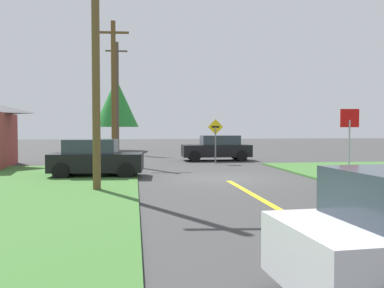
% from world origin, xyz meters
% --- Properties ---
extents(ground_plane, '(120.00, 120.00, 0.00)m').
position_xyz_m(ground_plane, '(0.00, 0.00, 0.00)').
color(ground_plane, '#393939').
extents(lane_stripe_center, '(0.20, 14.00, 0.01)m').
position_xyz_m(lane_stripe_center, '(0.00, -8.00, 0.01)').
color(lane_stripe_center, yellow).
rests_on(lane_stripe_center, ground).
extents(stop_sign, '(0.69, 0.19, 2.83)m').
position_xyz_m(stop_sign, '(4.43, -2.16, 1.97)').
color(stop_sign, '#9EA0A8').
rests_on(stop_sign, ground).
extents(car_approaching_junction, '(4.36, 2.06, 1.62)m').
position_xyz_m(car_approaching_junction, '(1.55, 9.13, 0.81)').
color(car_approaching_junction, black).
rests_on(car_approaching_junction, ground).
extents(parked_car_near_building, '(3.99, 2.38, 1.62)m').
position_xyz_m(parked_car_near_building, '(-5.35, 1.14, 0.80)').
color(parked_car_near_building, black).
rests_on(parked_car_near_building, ground).
extents(utility_pole_near, '(1.80, 0.31, 8.97)m').
position_xyz_m(utility_pole_near, '(-4.93, -3.03, 4.64)').
color(utility_pole_near, brown).
rests_on(utility_pole_near, ground).
extents(utility_pole_mid, '(1.80, 0.27, 8.25)m').
position_xyz_m(utility_pole_mid, '(-4.89, 7.46, 4.27)').
color(utility_pole_mid, brown).
rests_on(utility_pole_mid, ground).
extents(utility_pole_far, '(1.80, 0.35, 9.16)m').
position_xyz_m(utility_pole_far, '(-5.15, 17.94, 4.67)').
color(utility_pole_far, brown).
rests_on(utility_pole_far, ground).
extents(direction_sign, '(0.91, 0.09, 2.62)m').
position_xyz_m(direction_sign, '(1.04, 7.03, 1.63)').
color(direction_sign, slate).
rests_on(direction_sign, ground).
extents(oak_tree_left, '(4.06, 4.06, 6.65)m').
position_xyz_m(oak_tree_left, '(-5.36, 21.72, 4.40)').
color(oak_tree_left, brown).
rests_on(oak_tree_left, ground).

